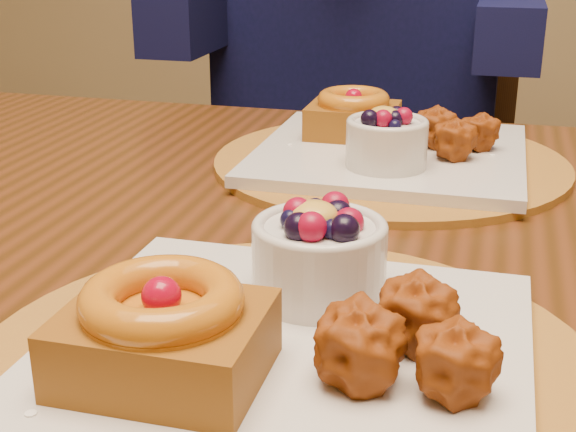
# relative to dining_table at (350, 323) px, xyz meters

# --- Properties ---
(dining_table) EXTENTS (1.60, 0.90, 0.76)m
(dining_table) POSITION_rel_dining_table_xyz_m (0.00, 0.00, 0.00)
(dining_table) COLOR #371E0A
(dining_table) RESTS_ON ground
(place_setting_near) EXTENTS (0.38, 0.38, 0.09)m
(place_setting_near) POSITION_rel_dining_table_xyz_m (-0.00, -0.22, 0.10)
(place_setting_near) COLOR brown
(place_setting_near) RESTS_ON dining_table
(place_setting_far) EXTENTS (0.38, 0.38, 0.08)m
(place_setting_far) POSITION_rel_dining_table_xyz_m (-0.00, 0.22, 0.10)
(place_setting_far) COLOR brown
(place_setting_far) RESTS_ON dining_table
(chair_far) EXTENTS (0.57, 0.57, 0.89)m
(chair_far) POSITION_rel_dining_table_xyz_m (-0.02, 0.71, -0.18)
(chair_far) COLOR black
(chair_far) RESTS_ON ground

